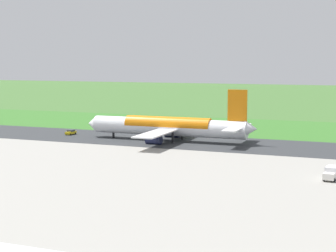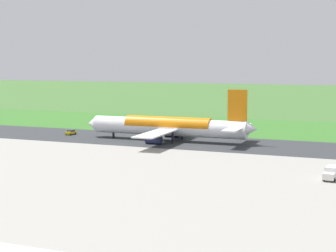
{
  "view_description": "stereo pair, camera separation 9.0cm",
  "coord_description": "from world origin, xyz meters",
  "px_view_note": "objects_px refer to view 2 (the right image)",
  "views": [
    {
      "loc": [
        -51.76,
        150.77,
        23.99
      ],
      "look_at": [
        7.87,
        0.0,
        4.5
      ],
      "focal_mm": 58.47,
      "sensor_mm": 36.0,
      "label": 1
    },
    {
      "loc": [
        -51.84,
        150.74,
        23.99
      ],
      "look_at": [
        7.87,
        0.0,
        4.5
      ],
      "focal_mm": 58.47,
      "sensor_mm": 36.0,
      "label": 2
    }
  ],
  "objects_px": {
    "service_car_followme": "(71,132)",
    "airliner_main": "(169,127)",
    "no_stopping_sign": "(223,127)",
    "traffic_cone_orange": "(205,130)",
    "service_truck_baggage": "(331,173)"
  },
  "relations": [
    {
      "from": "airliner_main",
      "to": "service_car_followme",
      "type": "distance_m",
      "value": 34.93
    },
    {
      "from": "service_car_followme",
      "to": "no_stopping_sign",
      "type": "bearing_deg",
      "value": -149.87
    },
    {
      "from": "airliner_main",
      "to": "traffic_cone_orange",
      "type": "height_order",
      "value": "airliner_main"
    },
    {
      "from": "airliner_main",
      "to": "no_stopping_sign",
      "type": "xyz_separation_m",
      "value": [
        -9.29,
        -26.57,
        -2.82
      ]
    },
    {
      "from": "no_stopping_sign",
      "to": "airliner_main",
      "type": "bearing_deg",
      "value": 70.73
    },
    {
      "from": "service_truck_baggage",
      "to": "traffic_cone_orange",
      "type": "height_order",
      "value": "service_truck_baggage"
    },
    {
      "from": "service_car_followme",
      "to": "airliner_main",
      "type": "bearing_deg",
      "value": 178.32
    },
    {
      "from": "service_truck_baggage",
      "to": "service_car_followme",
      "type": "bearing_deg",
      "value": -24.61
    },
    {
      "from": "no_stopping_sign",
      "to": "traffic_cone_orange",
      "type": "relative_size",
      "value": 4.67
    },
    {
      "from": "airliner_main",
      "to": "no_stopping_sign",
      "type": "height_order",
      "value": "airliner_main"
    },
    {
      "from": "service_car_followme",
      "to": "no_stopping_sign",
      "type": "xyz_separation_m",
      "value": [
        -44.02,
        -25.55,
        0.68
      ]
    },
    {
      "from": "service_truck_baggage",
      "to": "airliner_main",
      "type": "bearing_deg",
      "value": -37.07
    },
    {
      "from": "airliner_main",
      "to": "service_truck_baggage",
      "type": "xyz_separation_m",
      "value": [
        -50.09,
        37.84,
        -2.95
      ]
    },
    {
      "from": "service_car_followme",
      "to": "no_stopping_sign",
      "type": "height_order",
      "value": "no_stopping_sign"
    },
    {
      "from": "airliner_main",
      "to": "service_truck_baggage",
      "type": "height_order",
      "value": "airliner_main"
    }
  ]
}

